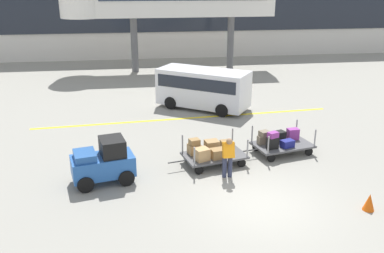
{
  "coord_description": "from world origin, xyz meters",
  "views": [
    {
      "loc": [
        -3.79,
        -11.35,
        6.87
      ],
      "look_at": [
        -1.65,
        3.85,
        1.32
      ],
      "focal_mm": 39.68,
      "sensor_mm": 36.0,
      "label": 1
    }
  ],
  "objects_px": {
    "baggage_tug": "(104,162)",
    "shuttle_van": "(203,86)",
    "baggage_cart_lead": "(211,152)",
    "baggage_cart_middle": "(280,141)",
    "safety_cone_near": "(369,202)",
    "baggage_handler": "(228,155)"
  },
  "relations": [
    {
      "from": "baggage_tug",
      "to": "baggage_cart_middle",
      "type": "xyz_separation_m",
      "value": [
        6.89,
        1.6,
        -0.25
      ]
    },
    {
      "from": "baggage_handler",
      "to": "safety_cone_near",
      "type": "relative_size",
      "value": 2.84
    },
    {
      "from": "baggage_cart_lead",
      "to": "baggage_cart_middle",
      "type": "height_order",
      "value": "same"
    },
    {
      "from": "shuttle_van",
      "to": "safety_cone_near",
      "type": "height_order",
      "value": "shuttle_van"
    },
    {
      "from": "baggage_cart_lead",
      "to": "baggage_handler",
      "type": "bearing_deg",
      "value": -73.25
    },
    {
      "from": "baggage_cart_middle",
      "to": "baggage_handler",
      "type": "bearing_deg",
      "value": -143.82
    },
    {
      "from": "baggage_cart_middle",
      "to": "baggage_handler",
      "type": "height_order",
      "value": "baggage_handler"
    },
    {
      "from": "baggage_cart_middle",
      "to": "shuttle_van",
      "type": "height_order",
      "value": "shuttle_van"
    },
    {
      "from": "baggage_tug",
      "to": "safety_cone_near",
      "type": "relative_size",
      "value": 4.16
    },
    {
      "from": "baggage_tug",
      "to": "baggage_cart_middle",
      "type": "height_order",
      "value": "baggage_tug"
    },
    {
      "from": "baggage_tug",
      "to": "baggage_cart_lead",
      "type": "height_order",
      "value": "baggage_tug"
    },
    {
      "from": "baggage_cart_middle",
      "to": "baggage_handler",
      "type": "xyz_separation_m",
      "value": [
        -2.58,
        -1.88,
        0.36
      ]
    },
    {
      "from": "shuttle_van",
      "to": "baggage_cart_lead",
      "type": "bearing_deg",
      "value": -96.86
    },
    {
      "from": "baggage_cart_lead",
      "to": "shuttle_van",
      "type": "bearing_deg",
      "value": 83.14
    },
    {
      "from": "baggage_cart_lead",
      "to": "baggage_handler",
      "type": "height_order",
      "value": "baggage_handler"
    },
    {
      "from": "baggage_tug",
      "to": "shuttle_van",
      "type": "relative_size",
      "value": 0.46
    },
    {
      "from": "baggage_cart_middle",
      "to": "safety_cone_near",
      "type": "relative_size",
      "value": 5.61
    },
    {
      "from": "baggage_tug",
      "to": "baggage_handler",
      "type": "distance_m",
      "value": 4.33
    },
    {
      "from": "baggage_tug",
      "to": "baggage_cart_lead",
      "type": "xyz_separation_m",
      "value": [
        3.95,
        0.94,
        -0.25
      ]
    },
    {
      "from": "baggage_cart_middle",
      "to": "safety_cone_near",
      "type": "distance_m",
      "value": 4.81
    },
    {
      "from": "baggage_cart_lead",
      "to": "safety_cone_near",
      "type": "distance_m",
      "value": 5.78
    },
    {
      "from": "baggage_tug",
      "to": "baggage_cart_lead",
      "type": "distance_m",
      "value": 4.07
    }
  ]
}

